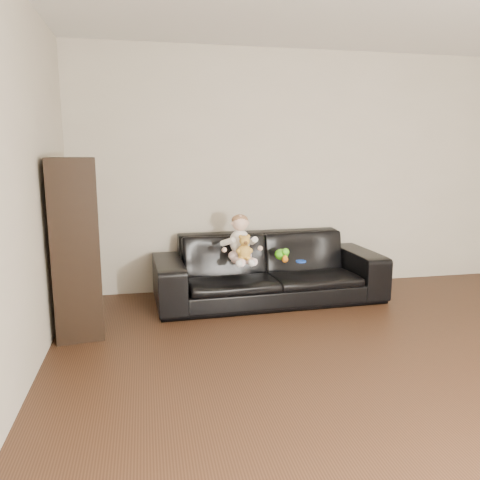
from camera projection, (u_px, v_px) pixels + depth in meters
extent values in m
plane|color=#392214|center=(445.00, 408.00, 2.81)|extent=(5.50, 5.50, 0.00)
plane|color=#BCB29E|center=(301.00, 172.00, 5.22)|extent=(5.00, 0.00, 5.00)
imported|color=black|center=(268.00, 268.00, 4.82)|extent=(2.35, 0.99, 0.68)
cube|color=black|center=(76.00, 248.00, 3.85)|extent=(0.43, 0.55, 1.47)
cube|color=silver|center=(76.00, 208.00, 3.79)|extent=(0.21, 0.27, 0.28)
ellipsoid|color=#FED6D7|center=(240.00, 256.00, 4.61)|extent=(0.29, 0.27, 0.13)
ellipsoid|color=white|center=(240.00, 242.00, 4.60)|extent=(0.25, 0.22, 0.24)
sphere|color=beige|center=(240.00, 223.00, 4.55)|extent=(0.20, 0.20, 0.16)
ellipsoid|color=#8C603F|center=(240.00, 220.00, 4.56)|extent=(0.21, 0.21, 0.11)
cylinder|color=#FED6D7|center=(238.00, 261.00, 4.46)|extent=(0.13, 0.21, 0.08)
cylinder|color=#FED6D7|center=(248.00, 261.00, 4.48)|extent=(0.13, 0.21, 0.08)
sphere|color=white|center=(239.00, 264.00, 4.36)|extent=(0.08, 0.08, 0.07)
sphere|color=white|center=(252.00, 263.00, 4.38)|extent=(0.08, 0.08, 0.07)
cylinder|color=white|center=(228.00, 242.00, 4.52)|extent=(0.11, 0.18, 0.11)
cylinder|color=white|center=(254.00, 241.00, 4.57)|extent=(0.11, 0.18, 0.11)
ellipsoid|color=gold|center=(244.00, 252.00, 4.46)|extent=(0.16, 0.15, 0.15)
sphere|color=gold|center=(245.00, 241.00, 4.42)|extent=(0.13, 0.13, 0.10)
sphere|color=gold|center=(241.00, 237.00, 4.42)|extent=(0.05, 0.05, 0.04)
sphere|color=gold|center=(248.00, 237.00, 4.43)|extent=(0.05, 0.05, 0.04)
sphere|color=#593819|center=(246.00, 243.00, 4.38)|extent=(0.05, 0.05, 0.04)
ellipsoid|color=#4ED118|center=(281.00, 255.00, 4.69)|extent=(0.15, 0.17, 0.11)
sphere|color=#C96717|center=(285.00, 259.00, 4.59)|extent=(0.07, 0.07, 0.06)
cylinder|color=blue|center=(301.00, 261.00, 4.62)|extent=(0.12, 0.12, 0.01)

